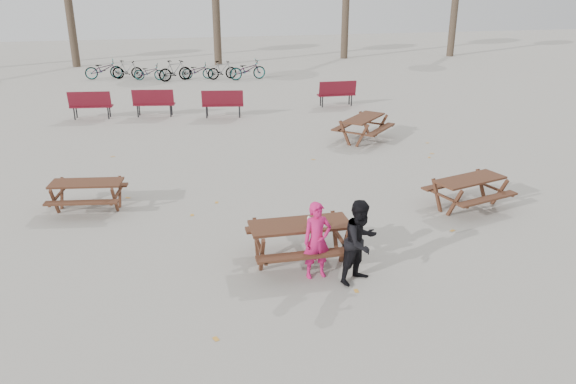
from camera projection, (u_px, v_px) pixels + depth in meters
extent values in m
plane|color=gray|center=(300.00, 262.00, 10.30)|extent=(80.00, 80.00, 0.00)
cube|color=#381E14|center=(300.00, 225.00, 10.03)|extent=(1.80, 0.70, 0.05)
cube|color=#381E14|center=(308.00, 255.00, 9.59)|extent=(1.80, 0.25, 0.05)
cube|color=#381E14|center=(293.00, 226.00, 10.68)|extent=(1.80, 0.25, 0.05)
cylinder|color=#381E14|center=(262.00, 256.00, 9.74)|extent=(0.08, 0.08, 0.73)
cylinder|color=#381E14|center=(256.00, 241.00, 10.29)|extent=(0.08, 0.08, 0.73)
cylinder|color=#381E14|center=(344.00, 247.00, 10.04)|extent=(0.08, 0.08, 0.73)
cylinder|color=#381E14|center=(335.00, 233.00, 10.59)|extent=(0.08, 0.08, 0.73)
cube|color=white|center=(323.00, 225.00, 9.91)|extent=(0.18, 0.11, 0.03)
ellipsoid|color=tan|center=(323.00, 223.00, 9.89)|extent=(0.14, 0.06, 0.05)
cylinder|color=silver|center=(309.00, 221.00, 9.94)|extent=(0.06, 0.06, 0.15)
cylinder|color=#F0A80C|center=(309.00, 222.00, 9.94)|extent=(0.07, 0.07, 0.05)
cylinder|color=white|center=(309.00, 217.00, 9.90)|extent=(0.03, 0.03, 0.02)
imported|color=#CF1964|center=(317.00, 240.00, 9.57)|extent=(0.53, 0.37, 1.38)
imported|color=black|center=(361.00, 242.00, 9.42)|extent=(0.90, 0.84, 1.48)
imported|color=black|center=(104.00, 69.00, 28.21)|extent=(1.88, 0.85, 0.96)
imported|color=black|center=(127.00, 70.00, 28.17)|extent=(1.58, 0.71, 0.92)
imported|color=black|center=(149.00, 72.00, 27.85)|extent=(1.60, 0.83, 0.80)
imported|color=black|center=(175.00, 70.00, 27.65)|extent=(1.74, 1.02, 1.01)
imported|color=black|center=(197.00, 71.00, 28.20)|extent=(1.60, 0.69, 0.82)
imported|color=black|center=(222.00, 70.00, 28.09)|extent=(1.58, 0.73, 0.91)
imported|color=black|center=(247.00, 70.00, 28.00)|extent=(1.95, 0.95, 0.98)
cylinder|color=#382B21|center=(69.00, 9.00, 30.97)|extent=(0.44, 0.44, 6.30)
cylinder|color=#382B21|center=(216.00, 11.00, 31.72)|extent=(0.44, 0.44, 5.95)
cylinder|color=#382B21|center=(346.00, 3.00, 34.11)|extent=(0.44, 0.44, 6.65)
cylinder|color=#382B21|center=(454.00, 14.00, 35.31)|extent=(0.44, 0.44, 5.25)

